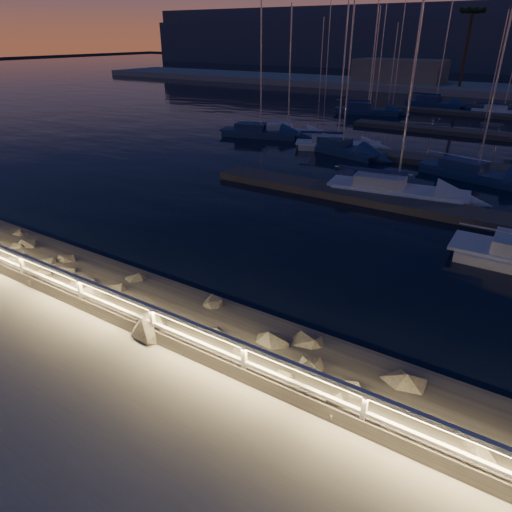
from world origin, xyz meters
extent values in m
plane|color=#AAA49A|center=(0.00, 0.00, 0.00)|extent=(400.00, 400.00, 0.00)
cube|color=#AAA49A|center=(0.00, -2.50, -0.10)|extent=(240.00, 5.00, 0.20)
cube|color=slate|center=(0.00, 1.50, -0.30)|extent=(240.00, 3.45, 1.29)
plane|color=black|center=(0.00, 0.00, -1.20)|extent=(400.00, 400.00, 0.00)
cube|color=white|center=(-8.00, 0.00, 0.50)|extent=(0.11, 0.11, 1.00)
cube|color=white|center=(-5.00, 0.00, 0.50)|extent=(0.11, 0.11, 1.00)
cube|color=white|center=(-2.00, 0.00, 0.50)|extent=(0.11, 0.11, 1.00)
cube|color=white|center=(1.00, 0.00, 0.50)|extent=(0.11, 0.11, 1.00)
cube|color=white|center=(4.00, 0.00, 0.50)|extent=(0.11, 0.11, 1.00)
cube|color=white|center=(0.00, 0.00, 1.00)|extent=(44.00, 0.12, 0.12)
cube|color=white|center=(0.00, 0.00, 0.50)|extent=(44.00, 0.09, 0.09)
cube|color=#FFDA72|center=(0.00, -0.02, 0.92)|extent=(44.00, 0.04, 0.03)
cube|color=#584F48|center=(0.00, 16.00, -0.40)|extent=(22.00, 2.00, 0.40)
cube|color=#584F48|center=(0.00, 26.00, -0.40)|extent=(22.00, 2.00, 0.40)
cube|color=#584F48|center=(0.00, 38.00, -0.40)|extent=(22.00, 2.00, 0.40)
cube|color=#584F48|center=(0.00, 50.00, -0.40)|extent=(22.00, 2.00, 0.40)
cube|color=gray|center=(-18.00, 74.00, 1.80)|extent=(14.00, 8.00, 4.00)
cylinder|color=#523826|center=(-8.00, 72.00, 5.65)|extent=(0.44, 0.44, 10.50)
cube|color=#3B455C|center=(-60.00, 140.00, 6.00)|extent=(120.00, 25.00, 18.00)
cube|color=silver|center=(-8.16, 26.60, -0.45)|extent=(6.34, 4.22, 0.51)
cube|color=silver|center=(-8.16, 26.60, -0.12)|extent=(6.68, 4.14, 0.14)
cube|color=silver|center=(-8.93, 26.27, 0.20)|extent=(2.75, 2.31, 0.61)
cylinder|color=silver|center=(-8.16, 26.60, 5.21)|extent=(0.11, 0.11, 10.47)
cylinder|color=silver|center=(-9.31, 26.10, 0.67)|extent=(3.49, 1.55, 0.07)
cube|color=silver|center=(-0.66, 17.57, -0.45)|extent=(7.19, 3.25, 0.54)
cube|color=silver|center=(-0.66, 17.57, -0.11)|extent=(7.71, 2.98, 0.15)
cube|color=silver|center=(-1.61, 17.43, 0.24)|extent=(2.91, 2.09, 0.64)
cylinder|color=silver|center=(-0.66, 17.57, 6.01)|extent=(0.12, 0.12, 12.04)
cylinder|color=silver|center=(-2.09, 17.37, 0.73)|extent=(4.30, 0.68, 0.08)
cube|color=silver|center=(-14.01, 29.09, -0.45)|extent=(5.99, 4.04, 0.48)
cube|color=silver|center=(-14.01, 29.09, -0.14)|extent=(6.31, 3.97, 0.13)
cube|color=silver|center=(-14.74, 28.77, 0.17)|extent=(2.60, 2.20, 0.57)
cylinder|color=silver|center=(-14.01, 29.09, 4.90)|extent=(0.11, 0.11, 9.90)
cylinder|color=silver|center=(-15.10, 28.61, 0.61)|extent=(3.29, 1.50, 0.07)
cube|color=navy|center=(-7.29, 25.50, -0.45)|extent=(6.65, 3.72, 0.49)
cube|color=navy|center=(-7.29, 25.50, -0.14)|extent=(7.07, 3.55, 0.13)
cube|color=navy|center=(-8.14, 25.74, 0.18)|extent=(2.79, 2.18, 0.58)
cylinder|color=silver|center=(-7.29, 25.50, 5.43)|extent=(0.11, 0.11, 10.96)
cylinder|color=silver|center=(-8.56, 25.86, 0.62)|extent=(3.82, 1.12, 0.07)
cube|color=navy|center=(2.48, 23.74, -0.45)|extent=(7.00, 3.90, 0.48)
cube|color=navy|center=(2.48, 23.74, -0.15)|extent=(7.45, 3.72, 0.13)
cube|color=navy|center=(1.59, 23.98, 0.16)|extent=(2.93, 2.29, 0.57)
cylinder|color=silver|center=(2.48, 23.74, 5.71)|extent=(0.10, 0.10, 11.55)
cylinder|color=silver|center=(1.14, 24.10, 0.60)|extent=(4.03, 1.17, 0.07)
cube|color=navy|center=(-12.47, 44.87, -0.45)|extent=(7.19, 4.00, 0.58)
cube|color=navy|center=(-12.47, 44.87, -0.08)|extent=(7.65, 3.82, 0.16)
cube|color=navy|center=(-13.39, 44.62, 0.29)|extent=(3.01, 2.35, 0.69)
cylinder|color=silver|center=(-12.47, 44.87, 5.96)|extent=(0.13, 0.13, 11.86)
cylinder|color=silver|center=(-13.84, 44.50, 0.82)|extent=(4.14, 1.21, 0.08)
cube|color=navy|center=(-15.93, 27.56, -0.45)|extent=(6.96, 3.80, 0.52)
cube|color=navy|center=(-15.93, 27.56, -0.12)|extent=(7.41, 3.62, 0.14)
cube|color=navy|center=(-16.81, 27.33, 0.21)|extent=(2.91, 2.25, 0.61)
cylinder|color=silver|center=(-15.93, 27.56, 5.72)|extent=(0.11, 0.11, 11.49)
cylinder|color=silver|center=(-17.26, 27.22, 0.68)|extent=(4.02, 1.11, 0.08)
cube|color=navy|center=(-7.38, 55.00, -0.45)|extent=(7.19, 3.44, 0.59)
cube|color=navy|center=(-7.38, 55.00, -0.08)|extent=(7.70, 3.20, 0.16)
cube|color=navy|center=(-8.33, 55.16, 0.30)|extent=(2.94, 2.16, 0.69)
cylinder|color=silver|center=(-7.38, 55.00, 6.02)|extent=(0.13, 0.13, 11.98)
cylinder|color=silver|center=(-8.80, 55.25, 0.83)|extent=(4.26, 0.82, 0.09)
cube|color=silver|center=(0.59, 52.14, -0.45)|extent=(6.31, 2.82, 0.47)
cube|color=silver|center=(0.59, 52.14, -0.15)|extent=(6.77, 2.58, 0.13)
cube|color=silver|center=(-0.25, 52.03, 0.15)|extent=(2.55, 1.82, 0.56)
cylinder|color=silver|center=(-0.67, 51.97, 0.59)|extent=(3.78, 0.57, 0.07)
camera|label=1|loc=(5.95, -7.17, 7.57)|focal=32.00mm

